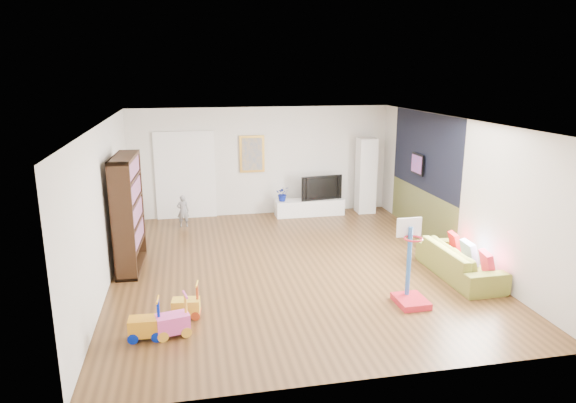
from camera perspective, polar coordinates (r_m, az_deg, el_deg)
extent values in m
cube|color=brown|center=(9.71, 0.47, -7.16)|extent=(6.50, 7.50, 0.00)
cube|color=white|center=(9.08, 0.50, 8.90)|extent=(6.50, 7.50, 0.00)
cube|color=silver|center=(12.92, -2.92, 4.48)|extent=(6.50, 0.00, 2.70)
cube|color=silver|center=(5.85, 8.07, -8.01)|extent=(6.50, 0.00, 2.70)
cube|color=silver|center=(9.22, -19.69, -0.38)|extent=(0.00, 7.50, 2.70)
cube|color=silver|center=(10.45, 18.22, 1.40)|extent=(0.00, 7.50, 2.70)
cube|color=black|center=(11.56, 14.98, 5.35)|extent=(0.01, 3.20, 1.70)
cube|color=brown|center=(11.84, 14.56, -1.11)|extent=(0.01, 3.20, 1.00)
cube|color=white|center=(12.80, -11.33, 2.76)|extent=(1.45, 0.06, 2.10)
cube|color=gold|center=(12.81, -4.02, 5.28)|extent=(0.62, 0.06, 0.92)
cube|color=#7F3F8C|center=(11.76, 14.18, 4.06)|extent=(0.04, 0.56, 0.46)
cube|color=white|center=(12.99, 2.39, -0.65)|extent=(1.74, 0.46, 0.40)
cube|color=silver|center=(13.25, 8.65, 2.86)|extent=(0.46, 0.46, 1.92)
cube|color=black|center=(9.77, -17.34, -1.22)|extent=(0.44, 1.45, 2.10)
imported|color=olive|center=(9.64, 18.53, -6.34)|extent=(0.78, 1.93, 0.56)
cube|color=red|center=(8.18, 13.74, -6.71)|extent=(0.48, 0.58, 1.36)
cube|color=yellow|center=(7.85, -11.30, -10.74)|extent=(0.43, 0.30, 0.54)
cube|color=orange|center=(7.39, -15.63, -12.50)|extent=(0.45, 0.29, 0.58)
cube|color=#F551BA|center=(7.37, -12.73, -12.32)|extent=(0.49, 0.36, 0.59)
imported|color=gray|center=(12.21, -11.59, -1.04)|extent=(0.29, 0.19, 0.76)
imported|color=black|center=(12.95, 3.60, 1.62)|extent=(1.08, 0.29, 0.62)
imported|color=navy|center=(12.75, -0.59, 0.87)|extent=(0.37, 0.33, 0.37)
cube|color=red|center=(9.23, 21.27, -6.42)|extent=(0.17, 0.40, 0.39)
cube|color=silver|center=(9.63, 19.49, -5.40)|extent=(0.13, 0.42, 0.41)
cube|color=red|center=(10.14, 18.03, -4.29)|extent=(0.13, 0.35, 0.35)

